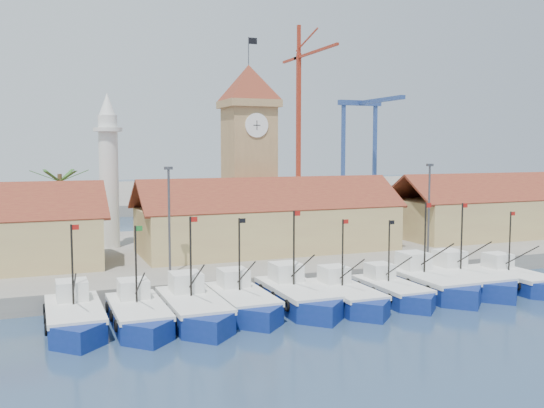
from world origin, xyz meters
name	(u,v)px	position (x,y,z in m)	size (l,w,h in m)	color
ground	(367,313)	(0.00, 0.00, 0.00)	(400.00, 400.00, 0.00)	navy
quay	(255,251)	(0.00, 24.00, 0.75)	(140.00, 32.00, 1.50)	gray
terminal	(134,194)	(0.00, 110.00, 1.00)	(240.00, 80.00, 2.00)	gray
boat_0	(75,320)	(-20.22, 3.29, 0.76)	(3.56, 9.76, 7.39)	navy
boat_1	(139,317)	(-16.15, 2.46, 0.74)	(3.47, 9.52, 7.20)	navy
boat_2	(195,311)	(-12.34, 2.38, 0.80)	(3.71, 10.17, 7.69)	navy
boat_3	(243,303)	(-8.50, 3.15, 0.76)	(3.53, 9.67, 7.32)	navy
boat_4	(299,298)	(-4.16, 2.98, 0.80)	(3.73, 10.22, 7.74)	navy
boat_5	(347,298)	(-0.57, 1.95, 0.73)	(3.38, 9.27, 7.02)	navy
boat_6	(394,292)	(3.74, 2.24, 0.69)	(3.24, 8.87, 6.71)	navy
boat_7	(431,285)	(7.79, 2.96, 0.82)	(3.84, 10.52, 7.96)	navy
boat_8	(468,281)	(11.59, 3.06, 0.81)	(3.76, 10.30, 7.79)	navy
boat_9	(516,281)	(15.77, 1.96, 0.72)	(3.37, 9.22, 6.98)	navy
hall_center	(268,226)	(0.00, 20.00, 3.99)	(27.04, 10.13, 7.61)	tan
hall_right	(511,214)	(32.00, 20.00, 3.99)	(31.20, 10.13, 7.61)	tan
clock_tower	(249,149)	(0.00, 26.00, 11.96)	(5.80, 5.80, 22.70)	tan
minaret	(109,170)	(-15.00, 28.00, 9.73)	(3.00, 3.00, 16.30)	silver
palm_tree	(61,206)	(-20.00, 26.00, 6.25)	(5.60, 5.03, 8.39)	brown
lamp_posts	(305,210)	(0.50, 12.00, 6.48)	(80.70, 0.25, 9.03)	#3F3F44
crane_red_right	(301,98)	(41.30, 103.78, 24.70)	(1.00, 31.20, 41.11)	maroon
gantry	(366,119)	(62.00, 106.65, 20.04)	(13.00, 22.00, 23.20)	navy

